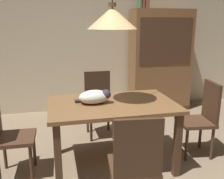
% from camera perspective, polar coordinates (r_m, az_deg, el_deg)
% --- Properties ---
extents(back_wall, '(6.40, 0.10, 2.90)m').
position_cam_1_polar(back_wall, '(4.83, -4.83, 12.61)').
color(back_wall, beige).
rests_on(back_wall, ground).
extents(dining_table, '(1.40, 0.90, 0.75)m').
position_cam_1_polar(dining_table, '(2.89, 0.05, -4.89)').
color(dining_table, brown).
rests_on(dining_table, ground).
extents(chair_far_back, '(0.41, 0.41, 0.93)m').
position_cam_1_polar(chair_far_back, '(3.75, -2.95, -2.50)').
color(chair_far_back, '#472D1E').
rests_on(chair_far_back, ground).
extents(chair_left_side, '(0.41, 0.41, 0.93)m').
position_cam_1_polar(chair_left_side, '(2.92, -22.32, -8.68)').
color(chair_left_side, '#472D1E').
rests_on(chair_left_side, ground).
extents(chair_right_side, '(0.44, 0.44, 0.93)m').
position_cam_1_polar(chair_right_side, '(3.35, 19.34, -5.46)').
color(chair_right_side, '#472D1E').
rests_on(chair_right_side, ground).
extents(chair_near_front, '(0.44, 0.44, 0.93)m').
position_cam_1_polar(chair_near_front, '(2.18, 5.16, -15.88)').
color(chair_near_front, '#472D1E').
rests_on(chair_near_front, ground).
extents(cat_sleeping, '(0.39, 0.25, 0.16)m').
position_cam_1_polar(cat_sleeping, '(2.82, -3.76, -1.59)').
color(cat_sleeping, silver).
rests_on(cat_sleeping, dining_table).
extents(pendant_lamp, '(0.52, 0.52, 1.30)m').
position_cam_1_polar(pendant_lamp, '(2.73, 0.06, 15.65)').
color(pendant_lamp, '#E0A86B').
extents(hutch_bookcase, '(1.12, 0.45, 1.85)m').
position_cam_1_polar(hutch_bookcase, '(4.90, 10.62, 5.86)').
color(hutch_bookcase, brown).
rests_on(hutch_bookcase, ground).
extents(book_green_slim, '(0.03, 0.20, 0.26)m').
position_cam_1_polar(book_green_slim, '(4.71, 6.10, 18.99)').
color(book_green_slim, '#427A4C').
rests_on(book_green_slim, hutch_bookcase).
extents(book_red_tall, '(0.04, 0.22, 0.28)m').
position_cam_1_polar(book_red_tall, '(4.72, 6.70, 19.08)').
color(book_red_tall, '#B73833').
rests_on(book_red_tall, hutch_bookcase).
extents(book_brown_thick, '(0.06, 0.24, 0.22)m').
position_cam_1_polar(book_brown_thick, '(4.74, 7.49, 18.67)').
color(book_brown_thick, brown).
rests_on(book_brown_thick, hutch_bookcase).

